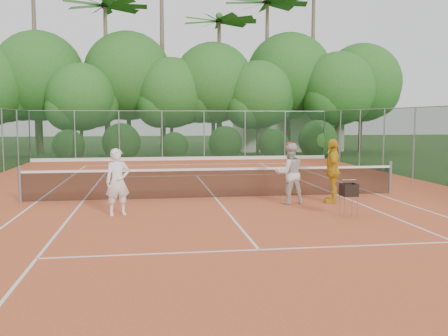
{
  "coord_description": "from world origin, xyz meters",
  "views": [
    {
      "loc": [
        -2.06,
        -15.61,
        2.54
      ],
      "look_at": [
        0.1,
        -1.2,
        1.1
      ],
      "focal_mm": 40.0,
      "sensor_mm": 36.0,
      "label": 1
    }
  ],
  "objects_px": {
    "player_white": "(118,182)",
    "player_center_grp": "(289,173)",
    "player_yellow": "(333,171)",
    "ball_hopper": "(349,191)"
  },
  "relations": [
    {
      "from": "player_white",
      "to": "player_center_grp",
      "type": "relative_size",
      "value": 0.95
    },
    {
      "from": "player_center_grp",
      "to": "player_yellow",
      "type": "relative_size",
      "value": 0.96
    },
    {
      "from": "player_white",
      "to": "player_yellow",
      "type": "bearing_deg",
      "value": -5.07
    },
    {
      "from": "player_yellow",
      "to": "player_white",
      "type": "bearing_deg",
      "value": -60.91
    },
    {
      "from": "ball_hopper",
      "to": "player_white",
      "type": "bearing_deg",
      "value": -171.6
    },
    {
      "from": "player_center_grp",
      "to": "ball_hopper",
      "type": "relative_size",
      "value": 2.13
    },
    {
      "from": "player_center_grp",
      "to": "ball_hopper",
      "type": "bearing_deg",
      "value": -66.85
    },
    {
      "from": "player_yellow",
      "to": "ball_hopper",
      "type": "height_order",
      "value": "player_yellow"
    },
    {
      "from": "player_white",
      "to": "player_yellow",
      "type": "height_order",
      "value": "player_yellow"
    },
    {
      "from": "player_center_grp",
      "to": "player_white",
      "type": "bearing_deg",
      "value": -167.89
    }
  ]
}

